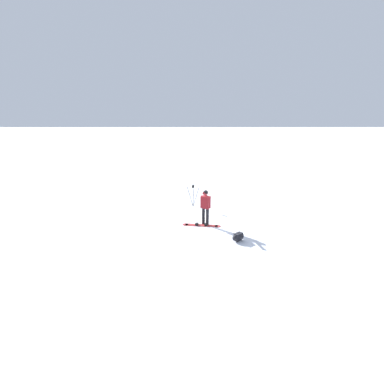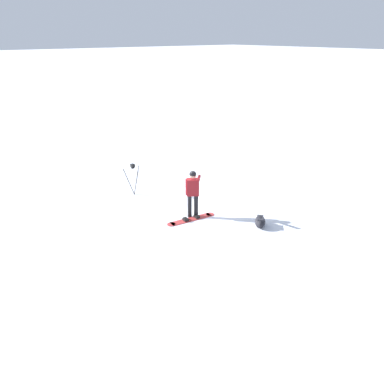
% 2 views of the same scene
% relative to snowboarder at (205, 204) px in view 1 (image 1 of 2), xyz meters
% --- Properties ---
extents(ground_plane, '(300.00, 300.00, 0.00)m').
position_rel_snowboarder_xyz_m(ground_plane, '(-0.39, -0.79, -1.00)').
color(ground_plane, white).
extents(snowboarder, '(0.48, 0.76, 1.68)m').
position_rel_snowboarder_xyz_m(snowboarder, '(0.00, 0.00, 0.00)').
color(snowboarder, black).
rests_on(snowboarder, ground_plane).
extents(snowboard, '(1.77, 0.51, 0.10)m').
position_rel_snowboarder_xyz_m(snowboard, '(0.18, 0.14, -0.98)').
color(snowboard, '#B23333').
rests_on(snowboard, ground_plane).
extents(gear_bag_large, '(0.68, 0.67, 0.35)m').
position_rel_snowboarder_xyz_m(gear_bag_large, '(-1.23, 1.94, -0.82)').
color(gear_bag_large, black).
rests_on(gear_bag_large, ground_plane).
extents(camera_tripod, '(0.69, 0.56, 1.24)m').
position_rel_snowboarder_xyz_m(camera_tripod, '(0.52, -2.97, -0.11)').
color(camera_tripod, '#262628').
rests_on(camera_tripod, ground_plane).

